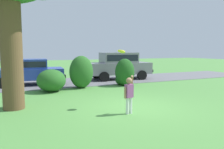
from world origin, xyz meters
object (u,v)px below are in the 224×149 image
(child_thrower, at_px, (129,92))
(frisbee, at_px, (121,51))
(parked_sedan, at_px, (28,71))
(parked_suv, at_px, (119,64))

(child_thrower, relative_size, frisbee, 4.45)
(parked_sedan, xyz_separation_m, parked_suv, (6.11, 0.18, 0.23))
(parked_suv, bearing_deg, parked_sedan, -178.29)
(parked_suv, height_order, frisbee, frisbee)
(parked_sedan, bearing_deg, parked_suv, 1.71)
(parked_sedan, xyz_separation_m, child_thrower, (2.51, -7.96, -0.13))
(parked_suv, bearing_deg, frisbee, -115.35)
(parked_suv, distance_m, frisbee, 8.02)
(parked_suv, relative_size, frisbee, 16.68)
(parked_suv, xyz_separation_m, child_thrower, (-3.60, -8.15, -0.36))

